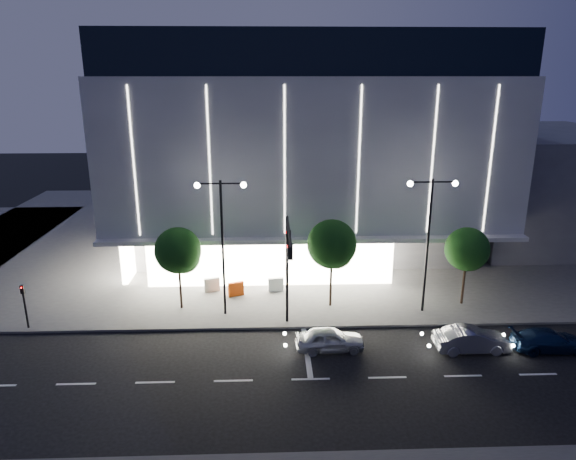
% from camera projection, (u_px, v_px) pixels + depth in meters
% --- Properties ---
extents(ground, '(160.00, 160.00, 0.00)m').
position_uv_depth(ground, '(272.00, 364.00, 27.91)').
color(ground, black).
rests_on(ground, ground).
extents(sidewalk_museum, '(70.00, 40.00, 0.15)m').
position_uv_depth(sidewalk_museum, '(320.00, 232.00, 51.02)').
color(sidewalk_museum, '#474747').
rests_on(sidewalk_museum, ground).
extents(museum, '(30.00, 25.80, 18.00)m').
position_uv_depth(museum, '(302.00, 142.00, 46.65)').
color(museum, '#4C4C51').
rests_on(museum, ground).
extents(annex_building, '(16.00, 20.00, 10.00)m').
position_uv_depth(annex_building, '(534.00, 182.00, 50.32)').
color(annex_building, '#4C4C51').
rests_on(annex_building, ground).
extents(traffic_mast, '(0.33, 5.89, 7.07)m').
position_uv_depth(traffic_mast, '(288.00, 256.00, 29.68)').
color(traffic_mast, black).
rests_on(traffic_mast, ground).
extents(street_lamp_west, '(3.16, 0.36, 9.00)m').
position_uv_depth(street_lamp_west, '(222.00, 229.00, 31.81)').
color(street_lamp_west, black).
rests_on(street_lamp_west, ground).
extents(street_lamp_east, '(3.16, 0.36, 9.00)m').
position_uv_depth(street_lamp_east, '(429.00, 226.00, 32.27)').
color(street_lamp_east, black).
rests_on(street_lamp_east, ground).
extents(ped_signal_far, '(0.22, 0.24, 3.00)m').
position_uv_depth(ped_signal_far, '(24.00, 302.00, 31.14)').
color(ped_signal_far, black).
rests_on(ped_signal_far, ground).
extents(tree_left, '(3.02, 3.02, 5.72)m').
position_uv_depth(tree_left, '(179.00, 253.00, 33.24)').
color(tree_left, black).
rests_on(tree_left, ground).
extents(tree_mid, '(3.25, 3.25, 6.15)m').
position_uv_depth(tree_mid, '(332.00, 247.00, 33.51)').
color(tree_mid, black).
rests_on(tree_mid, ground).
extents(tree_right, '(2.91, 2.91, 5.51)m').
position_uv_depth(tree_right, '(467.00, 251.00, 33.96)').
color(tree_right, black).
rests_on(tree_right, ground).
extents(car_lead, '(3.98, 1.74, 1.33)m').
position_uv_depth(car_lead, '(330.00, 339.00, 29.20)').
color(car_lead, '#B4B8BC').
rests_on(car_lead, ground).
extents(car_second, '(4.23, 1.56, 1.38)m').
position_uv_depth(car_second, '(471.00, 340.00, 29.10)').
color(car_second, '#A0A2A8').
rests_on(car_second, ground).
extents(car_third, '(4.25, 1.75, 1.23)m').
position_uv_depth(car_third, '(549.00, 340.00, 29.20)').
color(car_third, '#122545').
rests_on(car_third, ground).
extents(barrier_b, '(1.12, 0.57, 1.00)m').
position_uv_depth(barrier_b, '(212.00, 285.00, 36.83)').
color(barrier_b, '#B8B8B8').
rests_on(barrier_b, sidewalk_museum).
extents(barrier_c, '(1.12, 0.62, 1.00)m').
position_uv_depth(barrier_c, '(236.00, 289.00, 36.09)').
color(barrier_c, '#F54C0D').
rests_on(barrier_c, sidewalk_museum).
extents(barrier_d, '(1.13, 0.46, 1.00)m').
position_uv_depth(barrier_d, '(276.00, 285.00, 36.84)').
color(barrier_d, white).
rests_on(barrier_d, sidewalk_museum).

